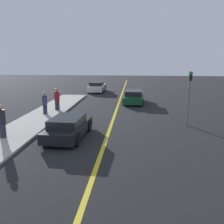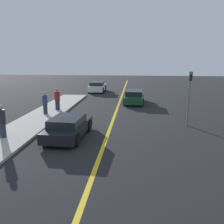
% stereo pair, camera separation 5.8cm
% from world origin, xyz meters
% --- Properties ---
extents(road_center_line, '(0.20, 60.00, 0.01)m').
position_xyz_m(road_center_line, '(0.00, 18.00, 0.00)').
color(road_center_line, gold).
rests_on(road_center_line, ground_plane).
extents(sidewalk_left, '(2.67, 28.79, 0.13)m').
position_xyz_m(sidewalk_left, '(-5.31, 14.40, 0.06)').
color(sidewalk_left, '#ADA89E').
rests_on(sidewalk_left, ground_plane).
extents(car_ahead_center, '(2.07, 4.24, 1.19)m').
position_xyz_m(car_ahead_center, '(-2.12, 14.21, 0.59)').
color(car_ahead_center, black).
rests_on(car_ahead_center, ground_plane).
extents(car_far_distant, '(1.95, 4.12, 1.24)m').
position_xyz_m(car_far_distant, '(1.40, 24.92, 0.61)').
color(car_far_distant, '#144728').
rests_on(car_far_distant, ground_plane).
extents(car_parked_left_lot, '(1.93, 3.93, 1.28)m').
position_xyz_m(car_parked_left_lot, '(-3.25, 32.25, 0.63)').
color(car_parked_left_lot, silver).
rests_on(car_parked_left_lot, ground_plane).
extents(pedestrian_near_curb, '(0.40, 0.40, 1.78)m').
position_xyz_m(pedestrian_near_curb, '(-5.53, 13.51, 1.01)').
color(pedestrian_near_curb, '#282D3D').
rests_on(pedestrian_near_curb, sidewalk_left).
extents(pedestrian_mid_group, '(0.37, 0.37, 1.69)m').
position_xyz_m(pedestrian_mid_group, '(-5.23, 19.16, 0.97)').
color(pedestrian_mid_group, '#282D3D').
rests_on(pedestrian_mid_group, sidewalk_left).
extents(pedestrian_far_standing, '(0.43, 0.43, 1.78)m').
position_xyz_m(pedestrian_far_standing, '(-4.77, 20.71, 1.01)').
color(pedestrian_far_standing, '#282D3D').
rests_on(pedestrian_far_standing, sidewalk_left).
extents(traffic_light, '(0.18, 0.40, 3.48)m').
position_xyz_m(traffic_light, '(4.92, 17.23, 2.17)').
color(traffic_light, slate).
rests_on(traffic_light, ground_plane).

